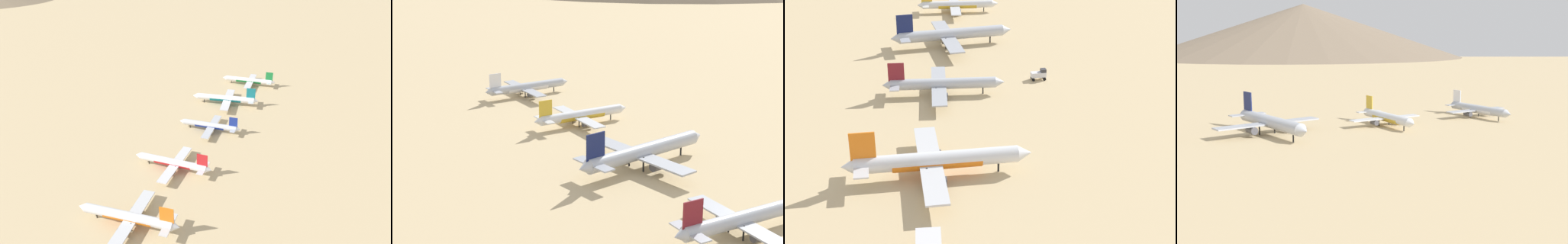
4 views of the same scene
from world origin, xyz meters
TOP-DOWN VIEW (x-y plane):
  - parked_jet_6 at (-0.92, 98.37)m, footprint 48.12×39.51m
  - parked_jet_7 at (0.99, 144.10)m, footprint 37.26×30.29m
  - parked_jet_8 at (-1.39, 190.27)m, footprint 37.62×30.63m
  - desert_hill_4 at (-781.15, 364.38)m, footprint 626.45×626.45m

SIDE VIEW (x-z plane):
  - parked_jet_7 at x=0.99m, z-range -1.80..8.94m
  - parked_jet_8 at x=-1.39m, z-range -1.81..9.03m
  - parked_jet_6 at x=-0.92m, z-range -2.29..11.73m
  - desert_hill_4 at x=-781.15m, z-range 0.00..103.91m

